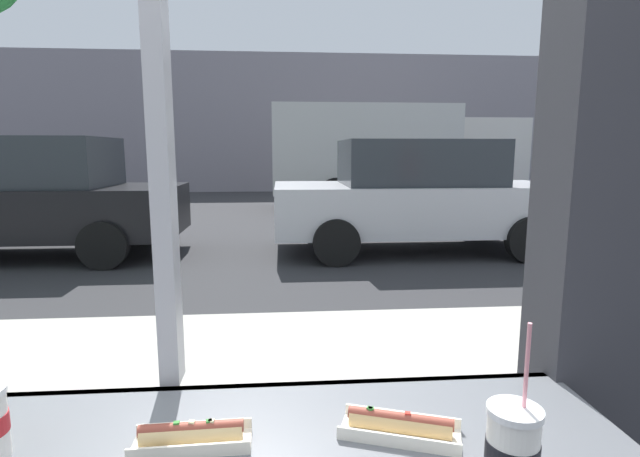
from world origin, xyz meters
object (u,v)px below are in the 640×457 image
soda_cup_left (512,452)px  pedestrian (605,215)px  hotdog_tray_near (400,425)px  hotdog_tray_far (192,435)px  parked_car_black (28,198)px  parked_car_silver (417,195)px  box_truck (391,152)px

soda_cup_left → pedestrian: size_ratio=0.20×
hotdog_tray_near → hotdog_tray_far: 0.43m
soda_cup_left → hotdog_tray_near: (-0.14, 0.20, -0.07)m
parked_car_black → pedestrian: bearing=-31.2°
parked_car_silver → box_truck: bearing=81.3°
soda_cup_left → parked_car_black: parked_car_black is taller
box_truck → parked_car_silver: bearing=-98.7°
soda_cup_left → hotdog_tray_near: 0.26m
hotdog_tray_near → box_truck: box_truck is taller
parked_car_silver → pedestrian: bearing=-83.3°
pedestrian → hotdog_tray_near: bearing=-131.0°
parked_car_black → parked_car_silver: size_ratio=0.99×
hotdog_tray_far → pedestrian: 3.74m
box_truck → pedestrian: size_ratio=3.94×
parked_car_black → pedestrian: size_ratio=2.63×
soda_cup_left → box_truck: 12.29m
hotdog_tray_near → parked_car_silver: (1.82, 6.32, -0.10)m
hotdog_tray_near → parked_car_black: parked_car_black is taller
hotdog_tray_near → pedestrian: 3.44m
soda_cup_left → box_truck: (2.52, 12.02, 0.47)m
pedestrian → box_truck: bearing=87.5°
hotdog_tray_far → box_truck: bearing=75.3°
parked_car_black → parked_car_silver: bearing=0.0°
hotdog_tray_far → box_truck: size_ratio=0.04×
soda_cup_left → parked_car_silver: parked_car_silver is taller
soda_cup_left → parked_car_black: 7.66m
hotdog_tray_near → parked_car_black: 7.42m
box_truck → parked_car_black: bearing=-140.0°
soda_cup_left → box_truck: size_ratio=0.05×
hotdog_tray_near → pedestrian: pedestrian is taller
parked_car_silver → pedestrian: (0.44, -3.72, 0.18)m
soda_cup_left → hotdog_tray_near: bearing=125.8°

